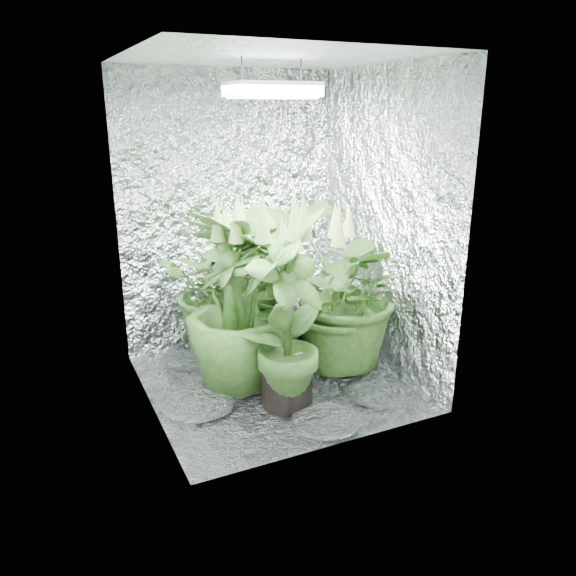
% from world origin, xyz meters
% --- Properties ---
extents(ground, '(1.60, 1.60, 0.00)m').
position_xyz_m(ground, '(0.00, 0.00, 0.00)').
color(ground, silver).
rests_on(ground, ground).
extents(walls, '(1.62, 1.62, 2.00)m').
position_xyz_m(walls, '(0.00, 0.00, 1.00)').
color(walls, silver).
rests_on(walls, ground).
extents(ceiling, '(1.60, 1.60, 0.01)m').
position_xyz_m(ceiling, '(0.00, 0.00, 2.00)').
color(ceiling, silver).
rests_on(ceiling, walls).
extents(grow_lamp, '(0.50, 0.30, 0.22)m').
position_xyz_m(grow_lamp, '(0.00, 0.00, 1.83)').
color(grow_lamp, gray).
rests_on(grow_lamp, ceiling).
extents(plant_a, '(1.04, 1.04, 1.06)m').
position_xyz_m(plant_a, '(-0.13, 0.62, 0.50)').
color(plant_a, black).
rests_on(plant_a, ground).
extents(plant_b, '(0.67, 0.67, 1.09)m').
position_xyz_m(plant_b, '(0.12, 0.16, 0.50)').
color(plant_b, black).
rests_on(plant_b, ground).
extents(plant_c, '(0.71, 0.71, 1.13)m').
position_xyz_m(plant_c, '(0.15, 0.56, 0.52)').
color(plant_c, black).
rests_on(plant_c, ground).
extents(plant_d, '(0.88, 0.88, 1.23)m').
position_xyz_m(plant_d, '(-0.23, 0.05, 0.58)').
color(plant_d, black).
rests_on(plant_d, ground).
extents(plant_e, '(0.98, 0.98, 1.18)m').
position_xyz_m(plant_e, '(0.49, -0.02, 0.56)').
color(plant_e, black).
rests_on(plant_e, ground).
extents(plant_f, '(0.85, 0.85, 1.29)m').
position_xyz_m(plant_f, '(-0.05, -0.30, 0.60)').
color(plant_f, black).
rests_on(plant_f, ground).
extents(circulation_fan, '(0.14, 0.30, 0.34)m').
position_xyz_m(circulation_fan, '(0.61, 0.25, 0.15)').
color(circulation_fan, black).
rests_on(circulation_fan, ground).
extents(plant_label, '(0.06, 0.03, 0.08)m').
position_xyz_m(plant_label, '(0.01, -0.33, 0.30)').
color(plant_label, white).
rests_on(plant_label, plant_f).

